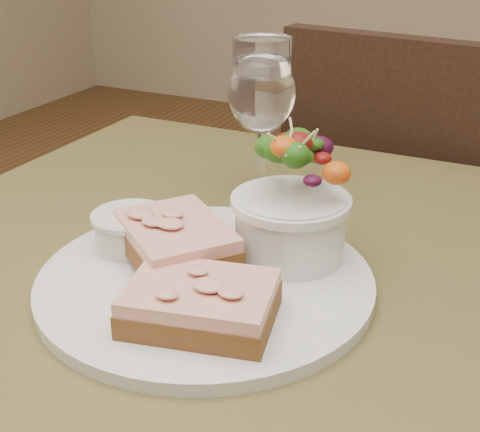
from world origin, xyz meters
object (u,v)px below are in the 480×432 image
at_px(sandwich_front, 201,303).
at_px(ramekin, 131,229).
at_px(chair_far, 417,341).
at_px(wine_glass, 261,97).
at_px(cafe_table, 247,366).
at_px(salad_bowl, 291,198).
at_px(dinner_plate, 205,281).
at_px(sandwich_back, 176,240).

distance_m(sandwich_front, ramekin, 0.15).
bearing_deg(chair_far, ramekin, 81.57).
height_order(chair_far, wine_glass, wine_glass).
bearing_deg(cafe_table, chair_far, 83.58).
xyz_separation_m(cafe_table, salad_bowl, (0.03, 0.04, 0.17)).
bearing_deg(ramekin, cafe_table, 6.38).
bearing_deg(dinner_plate, ramekin, 168.87).
distance_m(ramekin, wine_glass, 0.21).
xyz_separation_m(ramekin, salad_bowl, (0.15, 0.05, 0.04)).
bearing_deg(chair_far, cafe_table, 91.53).
relative_size(chair_far, salad_bowl, 7.09).
xyz_separation_m(sandwich_back, salad_bowl, (0.09, 0.06, 0.04)).
relative_size(cafe_table, dinner_plate, 2.62).
xyz_separation_m(chair_far, sandwich_front, (-0.07, -0.73, 0.48)).
bearing_deg(salad_bowl, ramekin, -160.69).
height_order(dinner_plate, sandwich_front, sandwich_front).
height_order(ramekin, salad_bowl, salad_bowl).
bearing_deg(salad_bowl, dinner_plate, -128.00).
distance_m(cafe_table, sandwich_back, 0.15).
relative_size(dinner_plate, salad_bowl, 2.40).
bearing_deg(ramekin, sandwich_front, -34.02).
distance_m(cafe_table, dinner_plate, 0.12).
bearing_deg(sandwich_back, wine_glass, 128.44).
relative_size(chair_far, wine_glass, 5.14).
bearing_deg(cafe_table, ramekin, -173.62).
distance_m(sandwich_back, ramekin, 0.06).
xyz_separation_m(sandwich_back, ramekin, (-0.06, 0.01, -0.00)).
relative_size(dinner_plate, sandwich_front, 2.30).
distance_m(sandwich_back, salad_bowl, 0.11).
distance_m(chair_far, salad_bowl, 0.80).
xyz_separation_m(cafe_table, dinner_plate, (-0.03, -0.03, 0.11)).
distance_m(cafe_table, salad_bowl, 0.18).
relative_size(dinner_plate, wine_glass, 1.74).
bearing_deg(sandwich_front, ramekin, 133.82).
bearing_deg(dinner_plate, salad_bowl, 52.00).
xyz_separation_m(cafe_table, sandwich_back, (-0.06, -0.02, 0.14)).
bearing_deg(chair_far, sandwich_back, 86.40).
relative_size(ramekin, salad_bowl, 0.55).
distance_m(dinner_plate, salad_bowl, 0.11).
distance_m(chair_far, sandwich_back, 0.83).
height_order(chair_far, ramekin, chair_far).
distance_m(chair_far, ramekin, 0.83).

